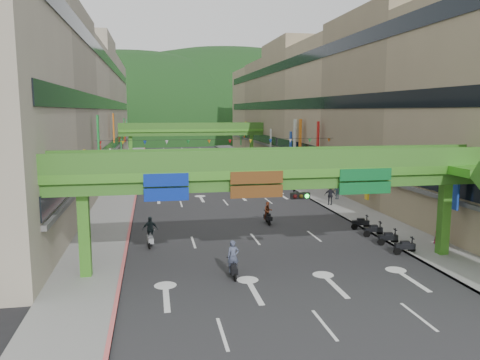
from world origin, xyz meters
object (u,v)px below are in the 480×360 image
at_px(overpass_near, 296,182).
at_px(pedestrian_red, 440,234).
at_px(car_silver, 164,165).
at_px(car_yellow, 195,153).
at_px(scooter_rider_near, 233,260).
at_px(scooter_rider_mid, 268,213).

height_order(overpass_near, pedestrian_red, overpass_near).
height_order(car_silver, car_yellow, car_yellow).
height_order(scooter_rider_near, car_yellow, scooter_rider_near).
distance_m(car_yellow, pedestrian_red, 68.77).
height_order(overpass_near, car_silver, overpass_near).
height_order(scooter_rider_mid, car_silver, scooter_rider_mid).
bearing_deg(scooter_rider_near, car_silver, 92.80).
xyz_separation_m(scooter_rider_mid, car_yellow, (-0.70, 59.53, -0.26)).
xyz_separation_m(overpass_near, pedestrian_red, (11.27, 2.62, -4.32)).
xyz_separation_m(scooter_rider_mid, car_silver, (-7.43, 38.59, -0.31)).
xyz_separation_m(car_silver, car_yellow, (6.74, 20.95, 0.05)).
distance_m(overpass_near, scooter_rider_near, 5.76).
relative_size(overpass_near, car_silver, 7.23).
relative_size(scooter_rider_near, pedestrian_red, 1.21).
relative_size(scooter_rider_mid, car_silver, 0.48).
relative_size(scooter_rider_near, car_silver, 0.56).
distance_m(scooter_rider_near, scooter_rider_mid, 12.88).
relative_size(car_silver, car_yellow, 0.96).
bearing_deg(overpass_near, car_silver, 97.26).
bearing_deg(scooter_rider_mid, car_yellow, 90.67).
relative_size(scooter_rider_mid, car_yellow, 0.46).
distance_m(car_silver, pedestrian_red, 50.15).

